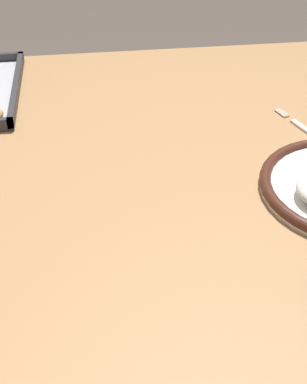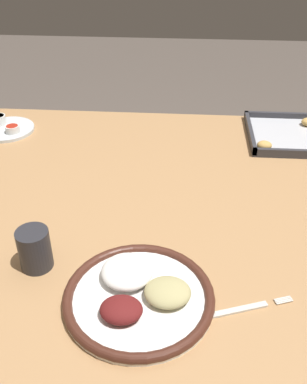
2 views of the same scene
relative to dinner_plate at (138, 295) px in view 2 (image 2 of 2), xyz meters
name	(u,v)px [view 2 (image 2 of 2)]	position (x,y,z in m)	size (l,w,h in m)	color
ground_plane	(154,371)	(0.01, 0.32, -0.73)	(8.00, 8.00, 0.00)	#564C44
dining_table	(154,228)	(0.01, 0.32, -0.10)	(1.29, 1.05, 0.72)	#AD7F51
dinner_plate	(138,295)	(0.00, 0.00, 0.00)	(0.29, 0.29, 0.05)	white
fork	(232,311)	(0.18, -0.02, -0.01)	(0.22, 0.08, 0.00)	silver
saucer_plate	(6,128)	(-0.50, 0.68, 0.00)	(0.17, 0.17, 0.04)	silver
baking_tray	(303,135)	(0.45, 0.70, 0.00)	(0.34, 0.27, 0.03)	#333338
drinking_cup	(35,249)	(-0.22, 0.08, 0.03)	(0.07, 0.07, 0.09)	#28282D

